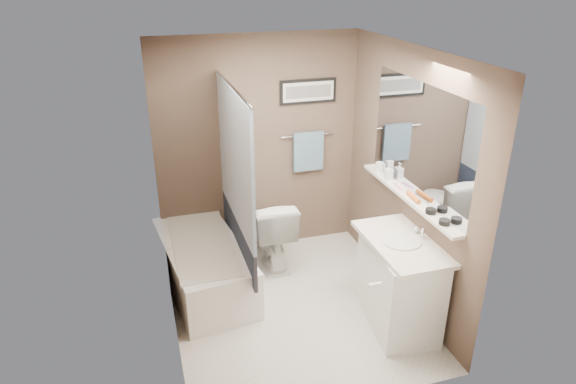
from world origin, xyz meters
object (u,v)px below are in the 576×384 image
object	(u,v)px
candle_bowl_near	(444,222)
hair_brush_front	(413,197)
soap_bottle	(389,172)
candle_bowl_far	(431,211)
glass_jar	(379,167)
vanity	(399,284)
bathtub	(204,266)
toilet	(271,231)

from	to	relation	value
candle_bowl_near	hair_brush_front	size ratio (longest dim) A/B	0.41
soap_bottle	hair_brush_front	bearing A→B (deg)	-90.00
candle_bowl_near	candle_bowl_far	size ratio (longest dim) A/B	1.00
candle_bowl_near	glass_jar	world-z (taller)	glass_jar
vanity	glass_jar	distance (m)	1.19
glass_jar	bathtub	bearing A→B (deg)	175.03
bathtub	candle_bowl_near	bearing A→B (deg)	-43.96
bathtub	soap_bottle	bearing A→B (deg)	-18.46
candle_bowl_far	glass_jar	world-z (taller)	glass_jar
toilet	vanity	xyz separation A→B (m)	(0.83, -1.31, 0.01)
bathtub	candle_bowl_far	distance (m)	2.28
candle_bowl_near	hair_brush_front	distance (m)	0.49
toilet	glass_jar	size ratio (longest dim) A/B	7.85
bathtub	vanity	distance (m)	1.92
toilet	glass_jar	bearing A→B (deg)	159.06
glass_jar	soap_bottle	xyz separation A→B (m)	(0.00, -0.19, 0.03)
candle_bowl_near	bathtub	bearing A→B (deg)	143.44
vanity	soap_bottle	xyz separation A→B (m)	(0.19, 0.70, 0.79)
hair_brush_front	glass_jar	bearing A→B (deg)	90.00
candle_bowl_near	candle_bowl_far	bearing A→B (deg)	90.00
toilet	hair_brush_front	size ratio (longest dim) A/B	3.57
glass_jar	soap_bottle	size ratio (longest dim) A/B	0.64
toilet	soap_bottle	bearing A→B (deg)	150.40
vanity	candle_bowl_near	distance (m)	0.81
vanity	glass_jar	xyz separation A→B (m)	(0.19, 0.89, 0.77)
hair_brush_front	soap_bottle	size ratio (longest dim) A/B	1.42
toilet	candle_bowl_far	size ratio (longest dim) A/B	8.72
bathtub	hair_brush_front	size ratio (longest dim) A/B	6.82
soap_bottle	candle_bowl_near	bearing A→B (deg)	-90.00
hair_brush_front	vanity	bearing A→B (deg)	-130.44
bathtub	hair_brush_front	bearing A→B (deg)	-32.31
candle_bowl_far	hair_brush_front	xyz separation A→B (m)	(0.00, 0.29, 0.00)
candle_bowl_near	glass_jar	xyz separation A→B (m)	(0.00, 1.17, 0.03)
toilet	hair_brush_front	distance (m)	1.67
hair_brush_front	soap_bottle	world-z (taller)	soap_bottle
candle_bowl_near	soap_bottle	world-z (taller)	soap_bottle
toilet	candle_bowl_near	bearing A→B (deg)	124.14
vanity	candle_bowl_near	world-z (taller)	candle_bowl_near
bathtub	glass_jar	world-z (taller)	glass_jar
candle_bowl_near	hair_brush_front	world-z (taller)	hair_brush_front
bathtub	toilet	bearing A→B (deg)	11.63
bathtub	candle_bowl_near	world-z (taller)	candle_bowl_near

